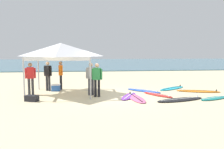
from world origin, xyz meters
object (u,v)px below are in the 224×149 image
surfboard_blue (144,91)px  person_grey (91,77)px  person_black (48,74)px  person_red (31,76)px  surfboard_teal (215,98)px  cooler_box (56,88)px  surfboard_orange (198,91)px  surfboard_cyan (172,88)px  surfboard_purple (129,96)px  surfboard_pink (135,98)px  person_orange (61,73)px  surfboard_black (180,99)px  surfboard_red (158,95)px  person_green (97,78)px  gear_bag_near_tent (32,98)px  canopy_tent (61,50)px

surfboard_blue → person_grey: size_ratio=1.15×
person_black → person_red: 1.33m
surfboard_teal → cooler_box: size_ratio=3.98×
surfboard_orange → surfboard_cyan: (-1.13, 1.11, 0.00)m
surfboard_orange → person_red: size_ratio=1.46×
surfboard_purple → surfboard_pink: bearing=-58.3°
surfboard_teal → surfboard_pink: 3.88m
person_orange → person_grey: (1.78, -1.88, 0.00)m
surfboard_pink → surfboard_black: size_ratio=0.93×
cooler_box → surfboard_black: bearing=-26.9°
surfboard_black → cooler_box: 6.99m
surfboard_red → surfboard_cyan: size_ratio=0.83×
person_green → gear_bag_near_tent: (-3.06, -0.71, -0.85)m
surfboard_purple → person_orange: person_orange is taller
surfboard_red → surfboard_purple: 1.60m
surfboard_black → person_red: 7.74m
surfboard_blue → person_black: bearing=172.4°
surfboard_black → surfboard_orange: 2.80m
surfboard_black → person_green: bearing=162.6°
surfboard_orange → surfboard_purple: bearing=-166.7°
surfboard_pink → surfboard_black: (2.03, -0.63, -0.00)m
surfboard_orange → surfboard_purple: same height
surfboard_blue → surfboard_black: size_ratio=0.74×
surfboard_black → surfboard_purple: bearing=155.6°
gear_bag_near_tent → cooler_box: (0.73, 2.65, 0.06)m
surfboard_pink → surfboard_red: bearing=25.6°
surfboard_teal → surfboard_purple: size_ratio=0.99×
canopy_tent → person_orange: 1.98m
surfboard_black → surfboard_purple: size_ratio=1.31×
surfboard_red → cooler_box: 5.85m
surfboard_orange → surfboard_blue: bearing=171.1°
canopy_tent → cooler_box: (-0.46, 0.97, -2.19)m
surfboard_orange → person_red: 9.36m
person_orange → surfboard_pink: bearing=-36.7°
surfboard_black → surfboard_pink: bearing=162.8°
person_red → cooler_box: size_ratio=3.42×
surfboard_orange → person_grey: 6.21m
surfboard_black → person_green: size_ratio=1.55×
surfboard_teal → surfboard_orange: 1.89m
surfboard_cyan → person_grey: bearing=-163.8°
surfboard_cyan → cooler_box: (-7.03, 0.02, 0.16)m
surfboard_pink → cooler_box: (-4.20, 2.53, 0.16)m
surfboard_cyan → surfboard_purple: same height
canopy_tent → person_black: canopy_tent is taller
surfboard_red → surfboard_pink: (-1.33, -0.64, -0.00)m
cooler_box → person_red: bearing=-137.7°
surfboard_blue → cooler_box: bearing=172.7°
person_orange → person_red: 2.02m
surfboard_orange → person_black: size_ratio=1.46×
surfboard_blue → person_red: bearing=-176.4°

